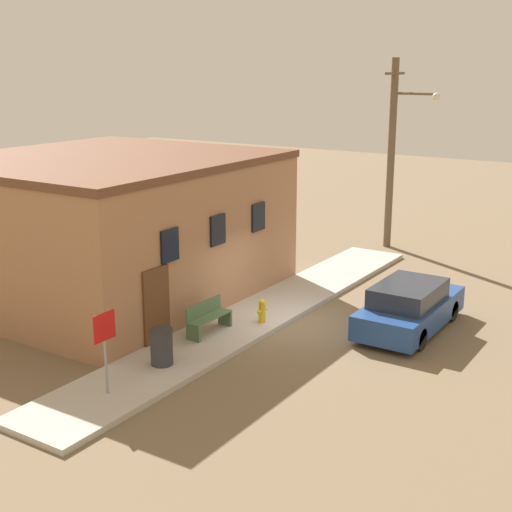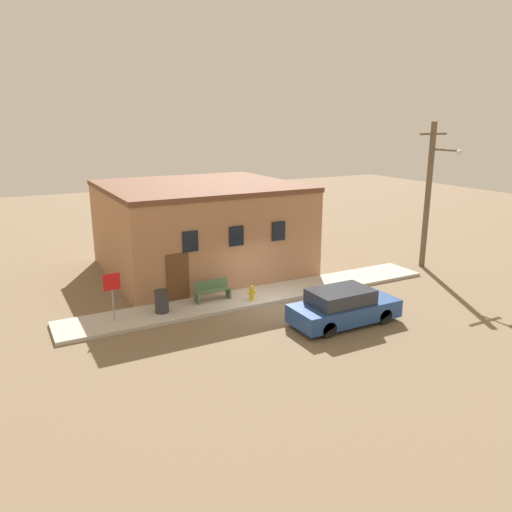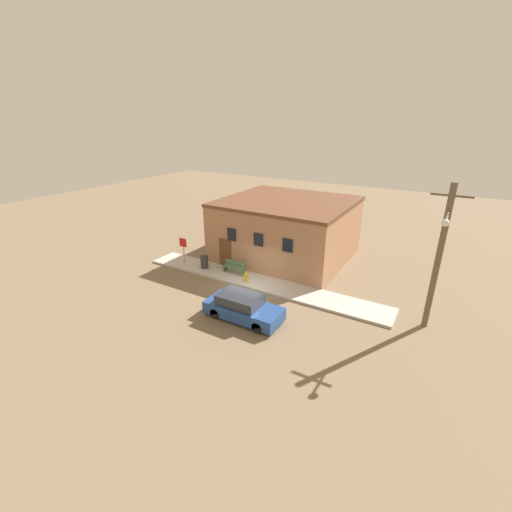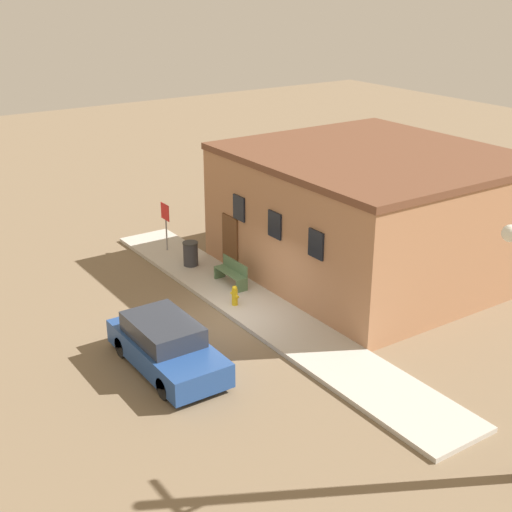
{
  "view_description": "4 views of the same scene",
  "coord_description": "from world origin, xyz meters",
  "views": [
    {
      "loc": [
        -17.06,
        -9.84,
        7.36
      ],
      "look_at": [
        -0.19,
        1.08,
        1.95
      ],
      "focal_mm": 50.0,
      "sensor_mm": 36.0,
      "label": 1
    },
    {
      "loc": [
        -10.15,
        -17.47,
        7.67
      ],
      "look_at": [
        -0.19,
        1.08,
        1.95
      ],
      "focal_mm": 35.0,
      "sensor_mm": 36.0,
      "label": 2
    },
    {
      "loc": [
        10.4,
        -16.75,
        10.32
      ],
      "look_at": [
        -0.19,
        1.08,
        1.95
      ],
      "focal_mm": 24.0,
      "sensor_mm": 36.0,
      "label": 3
    },
    {
      "loc": [
        17.53,
        -10.91,
        10.5
      ],
      "look_at": [
        -0.19,
        1.08,
        1.95
      ],
      "focal_mm": 50.0,
      "sensor_mm": 36.0,
      "label": 4
    }
  ],
  "objects": [
    {
      "name": "trash_bin",
      "position": [
        -4.54,
        1.05,
        0.61
      ],
      "size": [
        0.59,
        0.59,
        0.92
      ],
      "color": "#333338",
      "rests_on": "sidewalk"
    },
    {
      "name": "stop_sign",
      "position": [
        -6.46,
        1.03,
        1.49
      ],
      "size": [
        0.65,
        0.06,
        1.93
      ],
      "color": "gray",
      "rests_on": "sidewalk"
    },
    {
      "name": "bench",
      "position": [
        -2.17,
        1.39,
        0.58
      ],
      "size": [
        1.55,
        0.44,
        0.88
      ],
      "color": "#4C6B47",
      "rests_on": "sidewalk"
    },
    {
      "name": "sidewalk",
      "position": [
        0.0,
        1.08,
        0.07
      ],
      "size": [
        17.53,
        2.17,
        0.15
      ],
      "color": "#BCB7AD",
      "rests_on": "ground"
    },
    {
      "name": "fire_hydrant",
      "position": [
        -0.68,
        0.56,
        0.49
      ],
      "size": [
        0.42,
        0.2,
        0.69
      ],
      "color": "gold",
      "rests_on": "sidewalk"
    },
    {
      "name": "utility_pole",
      "position": [
        10.19,
        1.18,
        4.06
      ],
      "size": [
        1.8,
        2.03,
        7.63
      ],
      "color": "brown",
      "rests_on": "ground"
    },
    {
      "name": "parked_car",
      "position": [
        1.43,
        -3.08,
        0.68
      ],
      "size": [
        4.33,
        1.8,
        1.42
      ],
      "color": "black",
      "rests_on": "ground"
    },
    {
      "name": "ground_plane",
      "position": [
        0.0,
        0.0,
        0.0
      ],
      "size": [
        80.0,
        80.0,
        0.0
      ],
      "primitive_type": "plane",
      "color": "#7A664C"
    },
    {
      "name": "brick_building",
      "position": [
        -0.63,
        6.49,
        2.28
      ],
      "size": [
        9.5,
        8.77,
        4.56
      ],
      "color": "#A87551",
      "rests_on": "ground"
    }
  ]
}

